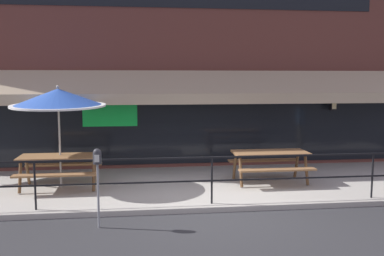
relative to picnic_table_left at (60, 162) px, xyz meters
The scene contains 8 objects.
ground_plane 3.87m from the picnic_table_left, 30.51° to the right, with size 120.00×120.00×0.00m, color #2D2D30.
patio_deck 3.35m from the picnic_table_left, ahead, with size 15.00×4.00×0.10m, color #ADA89E.
restaurant_building 5.02m from the picnic_table_left, 34.94° to the left, with size 15.00×1.60×7.51m.
patio_railing 3.66m from the picnic_table_left, 26.46° to the right, with size 13.84×0.04×0.97m.
picnic_table_left is the anchor object (origin of this frame).
picnic_table_centre 4.98m from the picnic_table_left, ahead, with size 1.80×1.42×0.76m.
patio_umbrella_left 1.48m from the picnic_table_left, 90.00° to the left, with size 2.14×2.14×2.38m.
parking_meter_near 2.78m from the picnic_table_left, 66.26° to the right, with size 0.15×0.16×1.42m.
Camera 1 is at (-1.43, -8.04, 2.63)m, focal length 40.00 mm.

